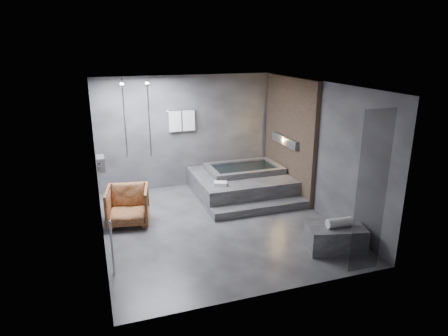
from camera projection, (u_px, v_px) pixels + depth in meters
name	position (u px, v px, depth m)	size (l,w,h in m)	color
room	(233.00, 137.00, 7.98)	(5.00, 5.04, 2.82)	#2B2B2E
tub_deck	(241.00, 184.00, 9.72)	(2.20, 2.00, 0.50)	#303033
tub_step	(260.00, 208.00, 8.70)	(2.20, 0.36, 0.18)	#303033
concrete_bench	(336.00, 238.00, 7.08)	(0.99, 0.55, 0.45)	#343436
driftwood_chair	(128.00, 206.00, 8.09)	(0.82, 0.84, 0.77)	#4C2813
rolled_towel	(339.00, 222.00, 6.99)	(0.16, 0.16, 0.46)	white
deck_towel	(220.00, 184.00, 8.88)	(0.28, 0.21, 0.08)	silver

